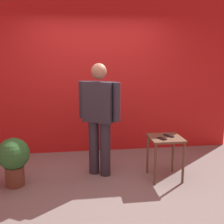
{
  "coord_description": "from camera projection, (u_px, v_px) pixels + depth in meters",
  "views": [
    {
      "loc": [
        -0.38,
        -3.42,
        1.79
      ],
      "look_at": [
        0.16,
        0.55,
        0.95
      ],
      "focal_mm": 43.32,
      "sensor_mm": 36.0,
      "label": 1
    }
  ],
  "objects": [
    {
      "name": "ground_plane",
      "position": [
        106.0,
        188.0,
        3.73
      ],
      "size": [
        12.0,
        12.0,
        0.0
      ],
      "primitive_type": "plane",
      "color": "gray"
    },
    {
      "name": "back_wall_red",
      "position": [
        96.0,
        77.0,
        4.98
      ],
      "size": [
        5.19,
        0.12,
        2.82
      ],
      "primitive_type": "cube",
      "color": "red",
      "rests_on": "ground_plane"
    },
    {
      "name": "standing_person",
      "position": [
        99.0,
        114.0,
        3.99
      ],
      "size": [
        0.63,
        0.44,
        1.69
      ],
      "color": "#2D2D38",
      "rests_on": "ground_plane"
    },
    {
      "name": "side_table",
      "position": [
        165.0,
        145.0,
        3.94
      ],
      "size": [
        0.47,
        0.47,
        0.63
      ],
      "color": "brown",
      "rests_on": "ground_plane"
    },
    {
      "name": "cell_phone",
      "position": [
        162.0,
        139.0,
        3.83
      ],
      "size": [
        0.12,
        0.16,
        0.01
      ],
      "primitive_type": "cube",
      "rotation": [
        0.0,
        0.0,
        0.44
      ],
      "color": "black",
      "rests_on": "side_table"
    },
    {
      "name": "tv_remote",
      "position": [
        169.0,
        136.0,
        3.95
      ],
      "size": [
        0.12,
        0.17,
        0.02
      ],
      "primitive_type": "cube",
      "rotation": [
        0.0,
        0.0,
        0.54
      ],
      "color": "black",
      "rests_on": "side_table"
    },
    {
      "name": "potted_plant",
      "position": [
        14.0,
        158.0,
        3.73
      ],
      "size": [
        0.44,
        0.44,
        0.69
      ],
      "color": "brown",
      "rests_on": "ground_plane"
    }
  ]
}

